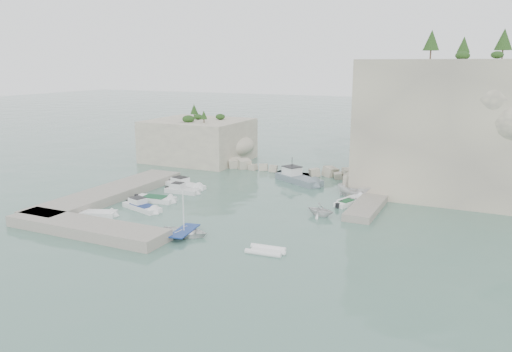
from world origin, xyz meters
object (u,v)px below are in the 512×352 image
at_px(motorboat_c, 155,201).
at_px(rowboat, 184,236).
at_px(motorboat_b, 183,193).
at_px(motorboat_d, 142,210).
at_px(motorboat_a, 185,187).
at_px(tender_east_a, 320,216).
at_px(motorboat_e, 99,216).
at_px(inflatable_dinghy, 266,252).
at_px(tender_east_b, 346,205).
at_px(tender_east_c, 352,202).
at_px(work_boat, 299,182).
at_px(tender_east_d, 356,197).

xyz_separation_m(motorboat_c, rowboat, (10.14, -8.97, 0.00)).
bearing_deg(motorboat_b, motorboat_d, -92.63).
relative_size(motorboat_d, rowboat, 1.23).
bearing_deg(motorboat_a, tender_east_a, 2.66).
relative_size(motorboat_d, motorboat_e, 1.41).
height_order(rowboat, inflatable_dinghy, rowboat).
xyz_separation_m(motorboat_a, motorboat_e, (-1.41, -15.12, 0.00)).
height_order(inflatable_dinghy, tender_east_b, tender_east_b).
distance_m(inflatable_dinghy, tender_east_a, 12.57).
xyz_separation_m(tender_east_c, work_boat, (-9.50, 6.82, 0.00)).
bearing_deg(motorboat_c, tender_east_c, 18.65).
relative_size(tender_east_b, tender_east_d, 0.78).
distance_m(motorboat_e, inflatable_dinghy, 21.27).
bearing_deg(rowboat, motorboat_c, 40.06).
relative_size(motorboat_a, inflatable_dinghy, 1.87).
height_order(rowboat, tender_east_a, tender_east_a).
bearing_deg(motorboat_b, motorboat_c, -102.13).
height_order(motorboat_d, inflatable_dinghy, motorboat_d).
height_order(motorboat_c, motorboat_d, motorboat_d).
height_order(motorboat_b, motorboat_d, same).
height_order(motorboat_d, tender_east_b, motorboat_d).
relative_size(motorboat_b, tender_east_c, 1.02).
xyz_separation_m(tender_east_b, tender_east_d, (0.06, 4.33, 0.00)).
distance_m(motorboat_d, rowboat, 10.78).
xyz_separation_m(motorboat_b, tender_east_d, (20.99, 7.76, 0.00)).
distance_m(inflatable_dinghy, tender_east_b, 18.04).
bearing_deg(tender_east_a, tender_east_c, -3.51).
distance_m(motorboat_c, inflatable_dinghy, 21.47).
xyz_separation_m(motorboat_c, tender_east_b, (21.73, 8.27, 0.00)).
xyz_separation_m(tender_east_a, tender_east_b, (1.49, 5.33, 0.00)).
bearing_deg(tender_east_a, tender_east_b, -5.42).
height_order(motorboat_e, rowboat, rowboat).
height_order(motorboat_d, rowboat, motorboat_d).
bearing_deg(tender_east_a, tender_east_d, 1.08).
xyz_separation_m(motorboat_c, tender_east_a, (20.24, 2.94, 0.00)).
bearing_deg(tender_east_d, inflatable_dinghy, 173.35).
xyz_separation_m(rowboat, tender_east_b, (11.59, 17.24, 0.00)).
bearing_deg(inflatable_dinghy, tender_east_d, 79.07).
height_order(tender_east_a, tender_east_c, tender_east_a).
distance_m(rowboat, inflatable_dinghy, 9.10).
bearing_deg(motorboat_d, tender_east_b, 46.62).
relative_size(motorboat_a, motorboat_b, 1.36).
height_order(tender_east_a, work_boat, work_boat).
relative_size(motorboat_b, motorboat_e, 1.19).
relative_size(rowboat, tender_east_c, 0.98).
bearing_deg(work_boat, motorboat_b, -104.30).
bearing_deg(motorboat_e, motorboat_b, 56.94).
relative_size(motorboat_e, rowboat, 0.87).
relative_size(motorboat_d, tender_east_b, 1.57).
xyz_separation_m(motorboat_e, tender_east_b, (23.70, 15.91, 0.00)).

